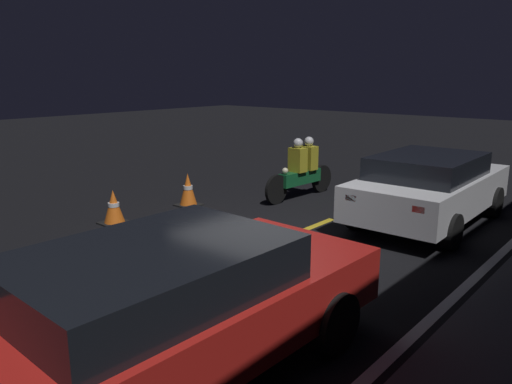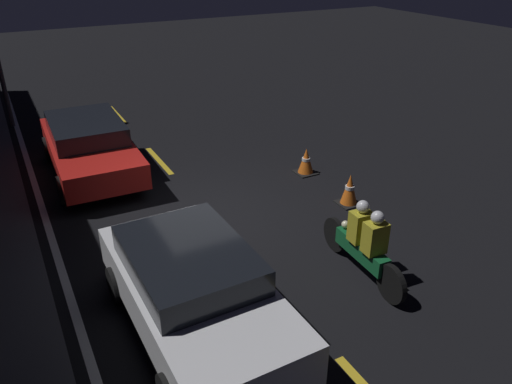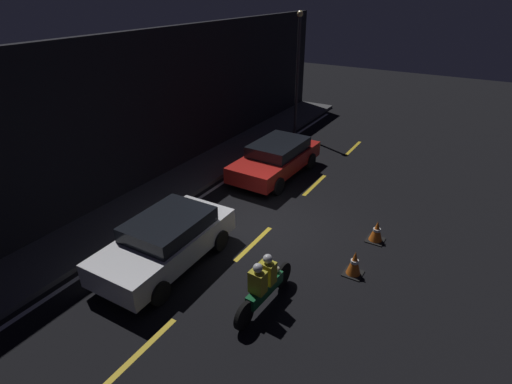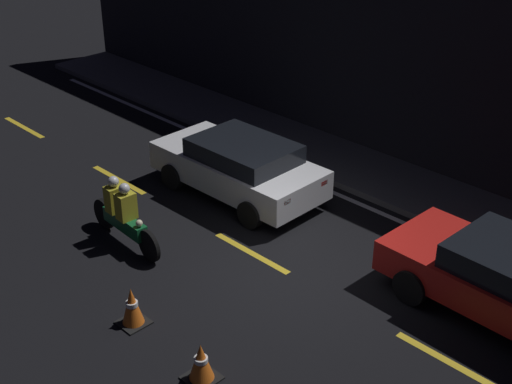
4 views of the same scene
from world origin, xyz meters
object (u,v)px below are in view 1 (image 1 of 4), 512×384
(sedan_white, at_px, (429,186))
(traffic_cone_near, at_px, (188,190))
(motorcycle, at_px, (302,170))
(taxi_red, at_px, (169,306))
(traffic_cone_mid, at_px, (114,207))

(sedan_white, xyz_separation_m, traffic_cone_near, (2.10, -4.50, -0.38))
(sedan_white, bearing_deg, traffic_cone_near, 114.18)
(sedan_white, distance_m, motorcycle, 3.07)
(traffic_cone_near, bearing_deg, sedan_white, 115.06)
(taxi_red, xyz_separation_m, motorcycle, (-6.65, -3.24, -0.09))
(taxi_red, bearing_deg, traffic_cone_near, 48.11)
(sedan_white, height_order, motorcycle, motorcycle)
(motorcycle, bearing_deg, traffic_cone_mid, -16.82)
(motorcycle, distance_m, traffic_cone_near, 2.68)
(sedan_white, relative_size, motorcycle, 1.76)
(sedan_white, distance_m, traffic_cone_mid, 6.04)
(motorcycle, height_order, traffic_cone_near, motorcycle)
(traffic_cone_near, bearing_deg, motorcycle, 147.40)
(traffic_cone_near, xyz_separation_m, traffic_cone_mid, (1.84, -0.06, -0.03))
(taxi_red, relative_size, traffic_cone_mid, 6.69)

